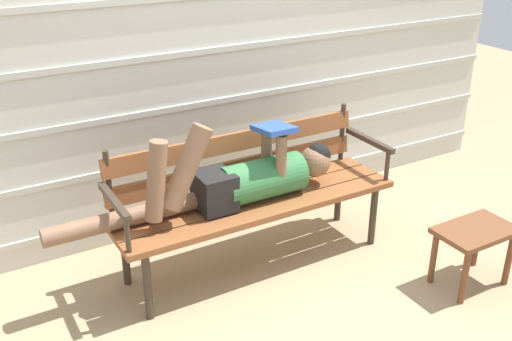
{
  "coord_description": "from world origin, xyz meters",
  "views": [
    {
      "loc": [
        -1.53,
        -2.54,
        2.01
      ],
      "look_at": [
        0.0,
        0.11,
        0.61
      ],
      "focal_mm": 41.62,
      "sensor_mm": 36.0,
      "label": 1
    }
  ],
  "objects": [
    {
      "name": "ground_plane",
      "position": [
        0.0,
        0.0,
        0.0
      ],
      "size": [
        12.0,
        12.0,
        0.0
      ],
      "primitive_type": "plane",
      "color": "tan"
    },
    {
      "name": "house_siding",
      "position": [
        0.0,
        0.79,
        1.17
      ],
      "size": [
        4.93,
        0.08,
        2.33
      ],
      "color": "beige",
      "rests_on": "ground"
    },
    {
      "name": "park_bench",
      "position": [
        -0.0,
        0.18,
        0.47
      ],
      "size": [
        1.7,
        0.48,
        0.82
      ],
      "color": "brown",
      "rests_on": "ground"
    },
    {
      "name": "reclining_person",
      "position": [
        -0.11,
        0.11,
        0.59
      ],
      "size": [
        1.7,
        0.26,
        0.55
      ],
      "color": "#33703D"
    },
    {
      "name": "footstool",
      "position": [
        0.95,
        -0.68,
        0.29
      ],
      "size": [
        0.45,
        0.28,
        0.36
      ],
      "color": "brown",
      "rests_on": "ground"
    }
  ]
}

